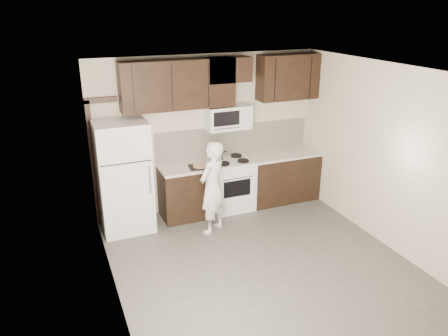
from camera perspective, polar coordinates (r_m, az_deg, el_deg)
floor at (r=6.30m, az=5.30°, el=-12.76°), size 4.50×4.50×0.00m
back_wall at (r=7.62m, az=-2.16°, el=4.57°), size 4.00×0.00×4.00m
ceiling at (r=5.32m, az=6.27°, el=12.32°), size 4.50×4.50×0.00m
counter_run at (r=7.86m, az=2.84°, el=-1.83°), size 2.95×0.64×0.91m
stove at (r=7.75m, az=0.81°, el=-2.13°), size 0.76×0.66×0.94m
backsplash at (r=7.83m, az=1.33°, el=3.73°), size 2.90×0.02×0.54m
upper_cabinets at (r=7.33m, az=-0.22°, el=11.41°), size 3.48×0.35×0.78m
microwave at (r=7.47m, az=0.50°, el=6.64°), size 0.76×0.42×0.40m
refrigerator at (r=7.07m, az=-12.95°, el=-1.13°), size 0.80×0.76×1.80m
door_trim at (r=7.21m, az=-16.51°, el=1.91°), size 0.50×0.08×2.12m
saucepan at (r=7.63m, az=-0.85°, el=1.69°), size 0.30×0.18×0.17m
baking_tray at (r=7.27m, az=-3.05°, el=0.17°), size 0.41×0.33×0.02m
pizza at (r=7.26m, az=-3.06°, el=0.31°), size 0.29×0.29×0.02m
person at (r=6.85m, az=-1.53°, el=-2.60°), size 0.66×0.61×1.51m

